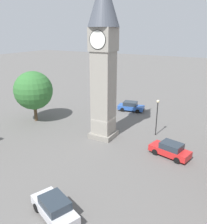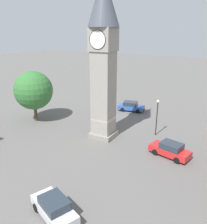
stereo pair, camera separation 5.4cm
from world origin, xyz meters
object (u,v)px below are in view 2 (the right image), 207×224
(car_red_corner, at_px, (131,106))
(lamp_post, at_px, (157,112))
(clock_tower, at_px, (104,47))
(car_silver_kerb, at_px, (170,150))
(pedestrian, at_px, (97,105))
(tree, at_px, (34,90))
(car_blue_kerb, at_px, (54,207))

(car_red_corner, relative_size, lamp_post, 0.95)
(clock_tower, distance_m, car_red_corner, 14.54)
(clock_tower, distance_m, car_silver_kerb, 12.94)
(car_silver_kerb, bearing_deg, car_red_corner, 128.60)
(clock_tower, xyz_separation_m, pedestrian, (-5.59, 7.82, -9.60))
(clock_tower, bearing_deg, lamp_post, 32.54)
(car_silver_kerb, relative_size, car_red_corner, 1.01)
(car_red_corner, height_order, lamp_post, lamp_post)
(car_red_corner, distance_m, tree, 15.26)
(car_silver_kerb, xyz_separation_m, lamp_post, (-2.87, 4.39, 2.33))
(car_blue_kerb, xyz_separation_m, car_silver_kerb, (4.90, 12.31, 0.00))
(car_blue_kerb, bearing_deg, car_silver_kerb, 68.31)
(pedestrian, distance_m, lamp_post, 12.06)
(clock_tower, bearing_deg, car_blue_kerb, -75.35)
(clock_tower, height_order, pedestrian, clock_tower)
(car_blue_kerb, xyz_separation_m, tree, (-14.59, 13.19, 3.70))
(clock_tower, bearing_deg, tree, -179.89)
(car_blue_kerb, bearing_deg, car_red_corner, 100.28)
(lamp_post, bearing_deg, car_blue_kerb, -96.90)
(pedestrian, bearing_deg, tree, -125.26)
(car_silver_kerb, distance_m, pedestrian, 16.44)
(car_silver_kerb, xyz_separation_m, pedestrian, (-13.94, 8.72, 0.25))
(clock_tower, xyz_separation_m, lamp_post, (5.48, 3.49, -7.51))
(tree, bearing_deg, pedestrian, 54.74)
(car_red_corner, height_order, tree, tree)
(lamp_post, bearing_deg, tree, -168.05)
(car_blue_kerb, xyz_separation_m, lamp_post, (2.02, 16.71, 2.33))
(tree, bearing_deg, lamp_post, 11.95)
(car_red_corner, xyz_separation_m, lamp_post, (6.35, -7.17, 2.33))
(car_silver_kerb, bearing_deg, car_blue_kerb, -111.69)
(clock_tower, xyz_separation_m, car_blue_kerb, (3.45, -13.21, -9.85))
(clock_tower, height_order, lamp_post, clock_tower)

